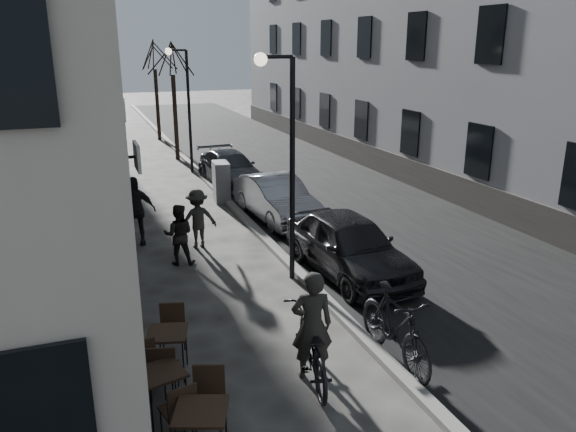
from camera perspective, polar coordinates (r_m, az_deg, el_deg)
road at (r=23.48m, az=0.54°, el=4.20°), size 7.30×60.00×0.00m
kerb at (r=22.45m, az=-8.22°, el=3.57°), size 0.25×60.00×0.12m
streetlamp_near at (r=12.28m, az=-0.31°, el=7.27°), size 0.90×0.28×5.09m
streetlamp_far at (r=23.83m, az=-10.49°, el=11.81°), size 0.90×0.28×5.09m
tree_near at (r=26.71m, az=-11.72°, el=15.53°), size 2.40×2.40×5.70m
tree_far at (r=32.65m, az=-13.46°, el=15.66°), size 2.40×2.40×5.70m
bistro_set_a at (r=7.80m, az=-8.74°, el=-20.80°), size 0.98×1.69×0.97m
bistro_set_b at (r=8.71m, az=-12.68°, el=-16.80°), size 0.78×1.59×0.91m
bistro_set_c at (r=9.65m, az=-12.09°, el=-13.04°), size 0.83×1.63×0.93m
utility_cabinet at (r=19.52m, az=-6.79°, el=3.47°), size 0.59×0.96×1.38m
bicycle at (r=9.37m, az=2.42°, el=-12.98°), size 1.19×2.28×1.14m
cyclist_rider at (r=9.19m, az=2.44°, el=-11.03°), size 0.76×0.58×1.86m
pedestrian_near at (r=14.05m, az=-11.04°, el=-1.87°), size 0.88×0.77×1.53m
pedestrian_mid at (r=15.10m, az=-9.18°, el=-0.27°), size 1.07×0.65×1.60m
pedestrian_far at (r=15.66m, az=-15.33°, el=0.51°), size 1.14×0.54×1.89m
car_near at (r=13.28m, az=6.24°, el=-2.93°), size 1.97×4.38×1.46m
car_mid at (r=17.36m, az=-1.19°, el=1.81°), size 1.74×4.19×1.35m
car_far at (r=21.97m, az=-5.91°, el=4.85°), size 1.99×4.36×1.24m
moped at (r=9.87m, az=10.81°, el=-11.01°), size 0.64×2.21×1.33m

